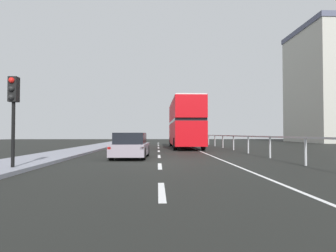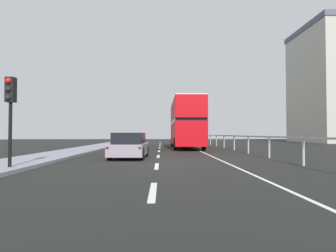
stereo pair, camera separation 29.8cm
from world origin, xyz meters
TOP-DOWN VIEW (x-y plane):
  - ground_plane at (0.00, 0.00)m, footprint 75.32×120.00m
  - near_sidewalk_kerb at (-6.06, 0.00)m, footprint 2.82×80.00m
  - lane_paint_markings at (1.97, 8.63)m, footprint 3.30×46.00m
  - bridge_side_railing at (6.08, 9.00)m, footprint 0.10×42.00m
  - double_decker_bus_red at (2.49, 13.08)m, footprint 2.61×11.02m
  - hatchback_car_near at (-1.56, 1.63)m, footprint 1.94×4.14m
  - traffic_signal_pole at (-5.24, -3.85)m, footprint 0.30×0.42m

SIDE VIEW (x-z plane):
  - ground_plane at x=0.00m, z-range -0.10..0.00m
  - lane_paint_markings at x=1.97m, z-range 0.00..0.01m
  - near_sidewalk_kerb at x=-6.06m, z-range 0.00..0.14m
  - hatchback_car_near at x=-1.56m, z-range -0.03..1.35m
  - bridge_side_railing at x=6.08m, z-range 0.37..1.58m
  - double_decker_bus_red at x=2.49m, z-range 0.15..4.60m
  - traffic_signal_pole at x=-5.24m, z-range 0.95..4.17m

